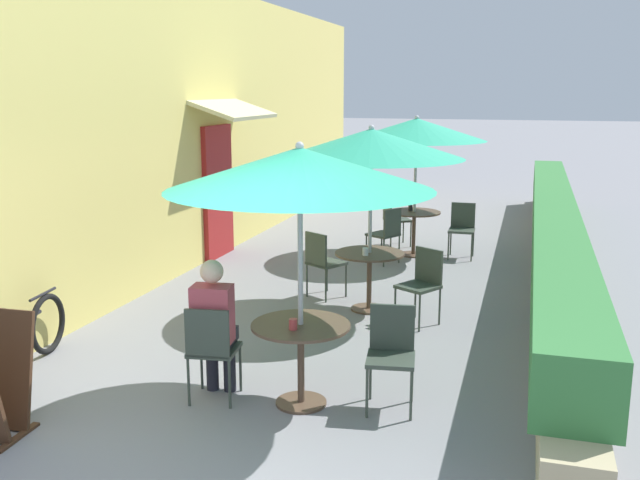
% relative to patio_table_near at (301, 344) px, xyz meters
% --- Properties ---
extents(cafe_facade_wall, '(0.98, 14.58, 4.20)m').
position_rel_patio_table_near_xyz_m(cafe_facade_wall, '(-3.13, 5.48, 1.55)').
color(cafe_facade_wall, '#E0CC6B').
rests_on(cafe_facade_wall, ground_plane).
extents(planter_hedge, '(0.60, 13.58, 1.01)m').
position_rel_patio_table_near_xyz_m(planter_hedge, '(2.16, 5.52, -0.01)').
color(planter_hedge, tan).
rests_on(planter_hedge, ground_plane).
extents(patio_table_near, '(0.84, 0.84, 0.72)m').
position_rel_patio_table_near_xyz_m(patio_table_near, '(0.00, 0.00, 0.00)').
color(patio_table_near, brown).
rests_on(patio_table_near, ground_plane).
extents(patio_umbrella_near, '(2.20, 2.20, 2.25)m').
position_rel_patio_table_near_xyz_m(patio_umbrella_near, '(0.00, -0.00, 1.49)').
color(patio_umbrella_near, '#B7B7BC').
rests_on(patio_umbrella_near, ground_plane).
extents(cafe_chair_near_left, '(0.45, 0.45, 0.87)m').
position_rel_patio_table_near_xyz_m(cafe_chair_near_left, '(0.74, 0.18, -0.03)').
color(cafe_chair_near_left, '#384238').
rests_on(cafe_chair_near_left, ground_plane).
extents(cafe_chair_near_right, '(0.45, 0.45, 0.87)m').
position_rel_patio_table_near_xyz_m(cafe_chair_near_right, '(-0.74, -0.18, -0.03)').
color(cafe_chair_near_right, '#384238').
rests_on(cafe_chair_near_right, ground_plane).
extents(seated_patron_near_right, '(0.37, 0.44, 1.25)m').
position_rel_patio_table_near_xyz_m(seated_patron_near_right, '(-0.76, -0.07, 0.14)').
color(seated_patron_near_right, '#23232D').
rests_on(seated_patron_near_right, ground_plane).
extents(coffee_cup_near, '(0.07, 0.07, 0.09)m').
position_rel_patio_table_near_xyz_m(coffee_cup_near, '(-0.02, -0.15, 0.22)').
color(coffee_cup_near, '#B73D3D').
rests_on(coffee_cup_near, patio_table_near).
extents(patio_table_mid, '(0.84, 0.84, 0.72)m').
position_rel_patio_table_near_xyz_m(patio_table_mid, '(-0.03, 2.78, 0.00)').
color(patio_table_mid, brown).
rests_on(patio_table_mid, ground_plane).
extents(patio_umbrella_mid, '(2.20, 2.20, 2.25)m').
position_rel_patio_table_near_xyz_m(patio_umbrella_mid, '(-0.03, 2.78, 1.49)').
color(patio_umbrella_mid, '#B7B7BC').
rests_on(patio_umbrella_mid, ground_plane).
extents(cafe_chair_mid_left, '(0.55, 0.55, 0.87)m').
position_rel_patio_table_near_xyz_m(cafe_chair_mid_left, '(0.67, 2.45, -0.03)').
color(cafe_chair_mid_left, '#384238').
rests_on(cafe_chair_mid_left, ground_plane).
extents(cafe_chair_mid_right, '(0.55, 0.55, 0.87)m').
position_rel_patio_table_near_xyz_m(cafe_chair_mid_right, '(-0.72, 3.10, -0.03)').
color(cafe_chair_mid_right, '#384238').
rests_on(cafe_chair_mid_right, ground_plane).
extents(coffee_cup_mid, '(0.07, 0.07, 0.09)m').
position_rel_patio_table_near_xyz_m(coffee_cup_mid, '(-0.04, 2.61, 0.22)').
color(coffee_cup_mid, white).
rests_on(coffee_cup_mid, patio_table_mid).
extents(patio_table_far, '(0.84, 0.84, 0.72)m').
position_rel_patio_table_near_xyz_m(patio_table_far, '(0.02, 5.84, 0.00)').
color(patio_table_far, brown).
rests_on(patio_table_far, ground_plane).
extents(patio_umbrella_far, '(2.20, 2.20, 2.25)m').
position_rel_patio_table_near_xyz_m(patio_umbrella_far, '(0.02, 5.84, 1.49)').
color(patio_umbrella_far, '#B7B7BC').
rests_on(patio_umbrella_far, ground_plane).
extents(cafe_chair_far_left, '(0.55, 0.55, 0.87)m').
position_rel_patio_table_near_xyz_m(cafe_chair_far_left, '(-0.43, 6.46, -0.03)').
color(cafe_chair_far_left, '#384238').
rests_on(cafe_chair_far_left, ground_plane).
extents(cafe_chair_far_right, '(0.54, 0.54, 0.87)m').
position_rel_patio_table_near_xyz_m(cafe_chair_far_right, '(-0.28, 5.14, -0.03)').
color(cafe_chair_far_right, '#384238').
rests_on(cafe_chair_far_right, ground_plane).
extents(cafe_chair_far_back, '(0.40, 0.40, 0.87)m').
position_rel_patio_table_near_xyz_m(cafe_chair_far_back, '(0.78, 5.93, -0.03)').
color(cafe_chair_far_back, '#384238').
rests_on(cafe_chair_far_back, ground_plane).
extents(coffee_cup_far, '(0.07, 0.07, 0.09)m').
position_rel_patio_table_near_xyz_m(coffee_cup_far, '(-0.05, 5.91, 0.22)').
color(coffee_cup_far, '#232328').
rests_on(coffee_cup_far, patio_table_far).
extents(bicycle_leaning, '(0.26, 1.71, 0.71)m').
position_rel_patio_table_near_xyz_m(bicycle_leaning, '(-2.79, -0.14, -0.21)').
color(bicycle_leaning, black).
rests_on(bicycle_leaning, ground_plane).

